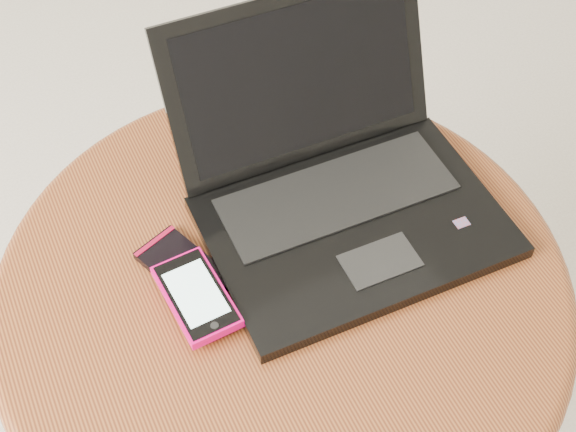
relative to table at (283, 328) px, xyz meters
name	(u,v)px	position (x,y,z in m)	size (l,w,h in m)	color
table	(283,328)	(0.00, 0.00, 0.00)	(0.65, 0.65, 0.51)	#50290D
laptop	(338,183)	(0.10, 0.07, 0.15)	(0.34, 0.32, 0.20)	black
phone_black	(184,268)	(-0.10, 0.05, 0.12)	(0.09, 0.12, 0.01)	black
phone_pink	(196,296)	(-0.10, 0.01, 0.13)	(0.07, 0.11, 0.01)	#FC0376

